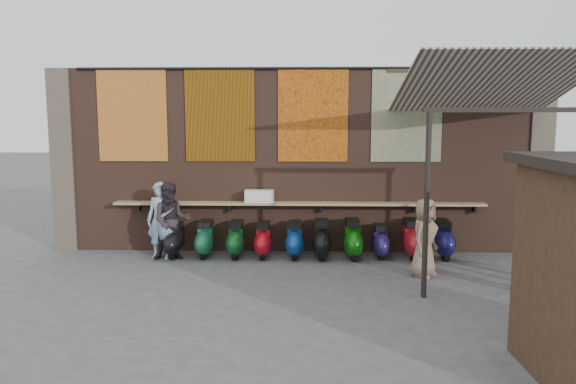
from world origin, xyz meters
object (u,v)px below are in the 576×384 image
at_px(shelf_box, 259,196).
at_px(scooter_stool_9, 443,239).
at_px(scooter_stool_4, 295,240).
at_px(scooter_stool_2, 236,239).
at_px(diner_left, 161,220).
at_px(shopper_tan, 424,238).
at_px(scooter_stool_5, 321,239).
at_px(scooter_stool_0, 175,240).
at_px(scooter_stool_6, 353,239).
at_px(scooter_stool_7, 380,241).
at_px(scooter_stool_8, 412,239).
at_px(shopper_navy, 544,246).
at_px(scooter_stool_3, 263,240).
at_px(scooter_stool_1, 205,239).
at_px(diner_right, 171,221).

height_order(shelf_box, scooter_stool_9, shelf_box).
relative_size(scooter_stool_4, scooter_stool_9, 0.94).
relative_size(scooter_stool_2, scooter_stool_9, 0.95).
xyz_separation_m(shelf_box, diner_left, (-2.04, -0.48, -0.45)).
bearing_deg(scooter_stool_2, shopper_tan, -20.28).
xyz_separation_m(scooter_stool_5, diner_left, (-3.37, -0.16, 0.42)).
bearing_deg(scooter_stool_0, scooter_stool_6, -0.26).
distance_m(scooter_stool_0, scooter_stool_2, 1.31).
height_order(scooter_stool_7, scooter_stool_8, scooter_stool_8).
relative_size(shopper_navy, shopper_tan, 1.14).
bearing_deg(scooter_stool_5, scooter_stool_3, 179.39).
xyz_separation_m(scooter_stool_0, scooter_stool_5, (3.12, 0.00, 0.03)).
bearing_deg(scooter_stool_1, scooter_stool_4, -0.50).
bearing_deg(scooter_stool_2, scooter_stool_4, 0.05).
bearing_deg(shopper_navy, shopper_tan, -30.43).
bearing_deg(scooter_stool_9, scooter_stool_3, -179.59).
xyz_separation_m(scooter_stool_1, scooter_stool_2, (0.66, -0.02, -0.00)).
bearing_deg(scooter_stool_5, scooter_stool_4, 179.01).
height_order(scooter_stool_0, scooter_stool_1, scooter_stool_1).
height_order(scooter_stool_1, scooter_stool_4, scooter_stool_1).
xyz_separation_m(scooter_stool_0, scooter_stool_8, (5.02, 0.01, 0.05)).
xyz_separation_m(scooter_stool_6, shopper_tan, (1.21, -1.33, 0.33)).
xyz_separation_m(scooter_stool_9, diner_left, (-5.92, -0.20, 0.41)).
distance_m(scooter_stool_5, scooter_stool_7, 1.25).
relative_size(scooter_stool_3, diner_right, 0.48).
bearing_deg(scooter_stool_4, diner_left, -176.60).
bearing_deg(diner_right, shelf_box, 4.81).
xyz_separation_m(scooter_stool_1, scooter_stool_5, (2.47, -0.03, 0.02)).
bearing_deg(scooter_stool_0, scooter_stool_3, 0.42).
distance_m(scooter_stool_9, shopper_tan, 1.59).
xyz_separation_m(scooter_stool_1, scooter_stool_7, (3.72, 0.01, -0.03)).
bearing_deg(scooter_stool_9, shopper_navy, -66.24).
bearing_deg(scooter_stool_1, scooter_stool_0, -177.60).
bearing_deg(scooter_stool_7, scooter_stool_2, -179.41).
distance_m(shelf_box, scooter_stool_5, 1.62).
bearing_deg(scooter_stool_4, shelf_box, 157.50).
distance_m(shelf_box, shopper_tan, 3.65).
height_order(shelf_box, scooter_stool_6, shelf_box).
bearing_deg(shelf_box, scooter_stool_4, -22.50).
height_order(scooter_stool_9, shopper_navy, shopper_navy).
distance_m(scooter_stool_3, diner_left, 2.19).
bearing_deg(scooter_stool_6, scooter_stool_4, 178.69).
relative_size(scooter_stool_0, scooter_stool_4, 0.96).
distance_m(scooter_stool_1, scooter_stool_3, 1.24).
height_order(diner_right, shopper_tan, diner_right).
bearing_deg(diner_left, shopper_tan, -3.95).
bearing_deg(scooter_stool_9, diner_left, -178.10).
bearing_deg(scooter_stool_2, scooter_stool_1, 178.47).
height_order(scooter_stool_2, shopper_navy, shopper_navy).
xyz_separation_m(scooter_stool_6, scooter_stool_8, (1.24, 0.03, 0.00)).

